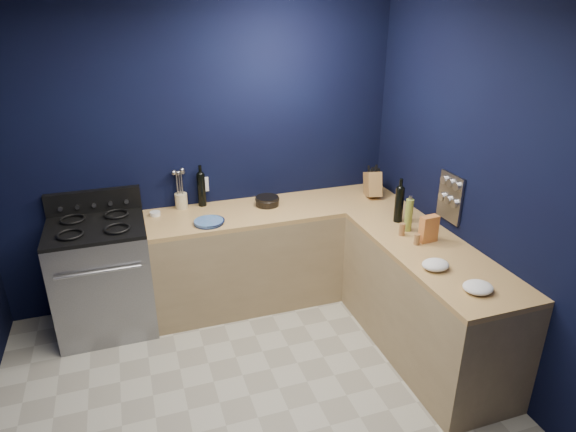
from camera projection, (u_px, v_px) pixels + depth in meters
name	position (u px, v px, depth m)	size (l,w,h in m)	color
floor	(258.00, 419.00, 3.37)	(3.50, 3.50, 0.02)	#ABA896
wall_back	(201.00, 160.00, 4.38)	(3.50, 0.02, 2.60)	black
wall_right	(505.00, 208.00, 3.36)	(0.02, 3.50, 2.60)	black
cab_back	(278.00, 254.00, 4.62)	(2.30, 0.63, 0.86)	#9A825B
top_back	(278.00, 209.00, 4.44)	(2.30, 0.63, 0.04)	olive
cab_right	(425.00, 304.00, 3.86)	(0.63, 1.67, 0.86)	#9A825B
top_right	(432.00, 252.00, 3.68)	(0.63, 1.67, 0.04)	olive
gas_range	(104.00, 279.00, 4.15)	(0.76, 0.66, 0.92)	gray
oven_door	(104.00, 300.00, 3.88)	(0.59, 0.02, 0.42)	black
cooktop	(95.00, 227.00, 3.96)	(0.76, 0.66, 0.03)	black
backguard	(94.00, 202.00, 4.18)	(0.76, 0.06, 0.20)	black
spice_panel	(450.00, 197.00, 3.88)	(0.02, 0.28, 0.38)	gray
wall_outlet	(203.00, 184.00, 4.45)	(0.09, 0.02, 0.13)	white
plate_stack	(209.00, 222.00, 4.10)	(0.24, 0.24, 0.03)	#2F689B
ramekin	(155.00, 214.00, 4.25)	(0.09, 0.09, 0.03)	white
utensil_crock	(181.00, 201.00, 4.39)	(0.11, 0.11, 0.14)	beige
wine_bottle_back	(202.00, 190.00, 4.41)	(0.07, 0.07, 0.30)	black
lemon_basket	(267.00, 201.00, 4.46)	(0.21, 0.21, 0.08)	black
knife_block	(373.00, 184.00, 4.65)	(0.13, 0.21, 0.23)	olive
wine_bottle_right	(399.00, 205.00, 4.09)	(0.07, 0.07, 0.29)	black
oil_bottle	(409.00, 215.00, 3.93)	(0.06, 0.06, 0.27)	olive
spice_jar_near	(402.00, 229.00, 3.88)	(0.05, 0.05, 0.10)	olive
spice_jar_far	(417.00, 239.00, 3.74)	(0.04, 0.04, 0.08)	olive
crouton_bag	(429.00, 229.00, 3.77)	(0.14, 0.07, 0.21)	#C6233F
towel_front	(435.00, 265.00, 3.40)	(0.19, 0.16, 0.07)	white
towel_end	(478.00, 287.00, 3.14)	(0.19, 0.18, 0.06)	white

